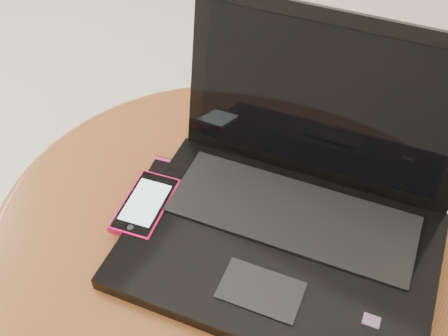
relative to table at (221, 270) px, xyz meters
The scene contains 4 objects.
table is the anchor object (origin of this frame).
laptop 0.19m from the table, 31.16° to the left, with size 0.45×0.40×0.26m.
phone_black 0.16m from the table, behind, with size 0.08×0.12×0.01m.
phone_pink 0.17m from the table, 160.60° to the right, with size 0.08×0.12×0.01m.
Camera 1 is at (0.16, -0.50, 1.13)m, focal length 44.26 mm.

